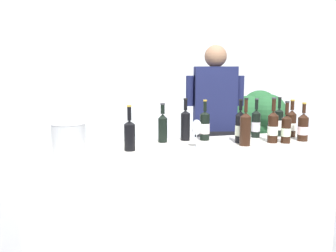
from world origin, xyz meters
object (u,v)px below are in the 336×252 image
(wine_bottle_7, at_px, (273,127))
(wine_glass, at_px, (197,128))
(wine_bottle_10, at_px, (286,128))
(wine_bottle_3, at_px, (279,122))
(wine_bottle_8, at_px, (291,123))
(person_server, at_px, (214,139))
(wine_bottle_0, at_px, (245,128))
(wine_bottle_6, at_px, (303,127))
(wine_bottle_5, at_px, (130,134))
(ice_bucket, at_px, (69,137))
(wine_bottle_11, at_px, (240,127))
(wine_bottle_4, at_px, (205,126))
(wine_bottle_2, at_px, (185,124))
(wine_bottle_1, at_px, (256,123))
(potted_shrub, at_px, (259,120))
(wine_bottle_9, at_px, (163,127))

(wine_bottle_7, bearing_deg, wine_glass, -178.70)
(wine_bottle_10, bearing_deg, wine_glass, 177.81)
(wine_bottle_3, height_order, wine_bottle_10, wine_bottle_3)
(wine_bottle_8, bearing_deg, person_server, 136.03)
(wine_bottle_0, distance_m, wine_bottle_6, 0.53)
(wine_bottle_5, bearing_deg, ice_bucket, 172.84)
(wine_bottle_7, height_order, wine_bottle_11, wine_bottle_7)
(wine_bottle_4, xyz_separation_m, wine_bottle_6, (0.75, -0.24, -0.01))
(wine_bottle_6, bearing_deg, wine_bottle_8, 84.30)
(wine_bottle_2, xyz_separation_m, wine_bottle_6, (0.91, -0.27, -0.02))
(wine_bottle_6, bearing_deg, wine_bottle_1, 140.80)
(wine_glass, bearing_deg, wine_bottle_1, 21.56)
(wine_bottle_8, height_order, wine_bottle_10, wine_bottle_10)
(wine_bottle_1, bearing_deg, wine_bottle_7, -85.43)
(wine_bottle_6, distance_m, wine_bottle_11, 0.53)
(wine_bottle_3, relative_size, ice_bucket, 1.40)
(potted_shrub, bearing_deg, wine_glass, -135.47)
(wine_bottle_7, relative_size, wine_bottle_8, 1.12)
(wine_bottle_11, bearing_deg, potted_shrub, 53.87)
(wine_bottle_4, distance_m, potted_shrub, 1.37)
(wine_bottle_0, height_order, wine_bottle_10, wine_bottle_0)
(wine_bottle_2, bearing_deg, wine_bottle_11, -28.36)
(wine_bottle_7, relative_size, wine_glass, 1.71)
(wine_glass, bearing_deg, wine_bottle_0, -4.12)
(ice_bucket, distance_m, potted_shrub, 2.35)
(wine_bottle_1, bearing_deg, person_server, 114.27)
(wine_glass, height_order, potted_shrub, potted_shrub)
(wine_bottle_4, height_order, wine_glass, wine_bottle_4)
(wine_bottle_2, xyz_separation_m, wine_bottle_3, (0.84, -0.03, -0.01))
(wine_bottle_8, xyz_separation_m, wine_bottle_9, (-1.12, 0.07, 0.01))
(wine_bottle_2, distance_m, wine_bottle_11, 0.44)
(wine_bottle_10, height_order, person_server, person_server)
(wine_bottle_5, relative_size, wine_bottle_7, 0.91)
(wine_bottle_10, height_order, ice_bucket, wine_bottle_10)
(wine_bottle_5, distance_m, ice_bucket, 0.42)
(wine_bottle_10, distance_m, ice_bucket, 1.64)
(wine_bottle_2, height_order, potted_shrub, wine_bottle_2)
(wine_bottle_3, bearing_deg, wine_glass, -163.18)
(wine_bottle_8, bearing_deg, wine_bottle_11, -167.97)
(wine_bottle_8, relative_size, wine_glass, 1.53)
(wine_bottle_11, xyz_separation_m, potted_shrub, (0.79, 1.09, -0.12))
(wine_bottle_3, distance_m, wine_bottle_4, 0.69)
(wine_bottle_2, xyz_separation_m, wine_bottle_10, (0.73, -0.31, -0.02))
(ice_bucket, bearing_deg, wine_bottle_10, -4.06)
(wine_bottle_3, distance_m, wine_bottle_8, 0.10)
(wine_bottle_11, distance_m, wine_glass, 0.40)
(wine_bottle_5, xyz_separation_m, potted_shrub, (1.67, 1.13, -0.11))
(wine_bottle_9, relative_size, wine_glass, 1.49)
(wine_bottle_4, relative_size, wine_bottle_6, 1.06)
(wine_bottle_3, bearing_deg, wine_bottle_10, -112.12)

